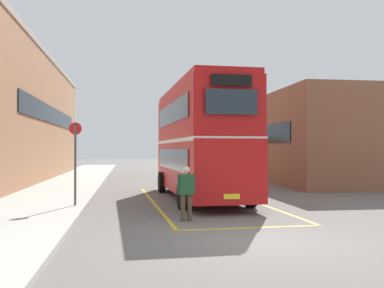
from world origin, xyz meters
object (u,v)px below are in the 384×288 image
Objects in this scene: double_decker_bus at (199,140)px; pedestrian_boarding at (186,190)px; bus_stop_sign at (75,156)px; single_deck_bus at (206,155)px.

double_decker_bus reaches higher than pedestrian_boarding.
bus_stop_sign is (-3.53, 3.10, 0.96)m from pedestrian_boarding.
double_decker_bus is 5.46m from bus_stop_sign.
double_decker_bus is at bearing -101.32° from single_deck_bus.
double_decker_bus reaches higher than single_deck_bus.
pedestrian_boarding is (-1.31, -5.54, -1.59)m from double_decker_bus.
double_decker_bus is 5.91m from pedestrian_boarding.
double_decker_bus is 6.15× the size of pedestrian_boarding.
pedestrian_boarding is (-4.75, -22.73, -0.72)m from single_deck_bus.
pedestrian_boarding is at bearing -103.33° from double_decker_bus.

